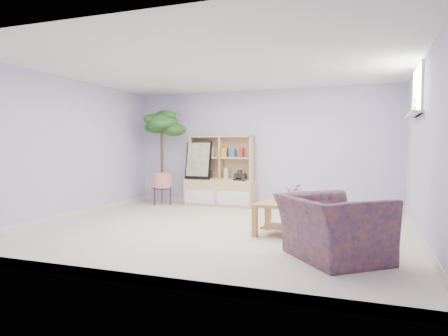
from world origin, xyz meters
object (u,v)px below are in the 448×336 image
(floor_tree, at_px, (162,157))
(armchair, at_px, (332,223))
(storage_unit, at_px, (220,171))
(coffee_table, at_px, (297,220))

(floor_tree, bearing_deg, armchair, -39.24)
(storage_unit, distance_m, coffee_table, 3.13)
(floor_tree, bearing_deg, coffee_table, -33.09)
(armchair, bearing_deg, floor_tree, 12.35)
(coffee_table, height_order, armchair, armchair)
(storage_unit, xyz_separation_m, armchair, (2.53, -3.32, -0.33))
(coffee_table, height_order, floor_tree, floor_tree)
(storage_unit, bearing_deg, armchair, -52.72)
(storage_unit, relative_size, armchair, 1.36)
(coffee_table, bearing_deg, storage_unit, 135.67)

